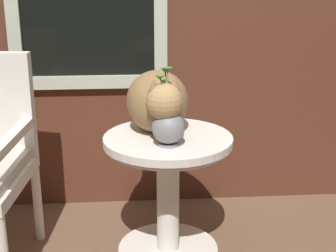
% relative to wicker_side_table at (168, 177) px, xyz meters
% --- Properties ---
extents(wicker_side_table, '(0.59, 0.59, 0.60)m').
position_rel_wicker_side_table_xyz_m(wicker_side_table, '(0.00, 0.00, 0.00)').
color(wicker_side_table, silver).
rests_on(wicker_side_table, ground_plane).
extents(cat, '(0.32, 0.64, 0.29)m').
position_rel_wicker_side_table_xyz_m(cat, '(-0.04, 0.07, 0.35)').
color(cat, olive).
rests_on(cat, wicker_side_table).
extents(pewter_vase_with_ivy, '(0.14, 0.15, 0.33)m').
position_rel_wicker_side_table_xyz_m(pewter_vase_with_ivy, '(-0.01, -0.12, 0.30)').
color(pewter_vase_with_ivy, gray).
rests_on(pewter_vase_with_ivy, wicker_side_table).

